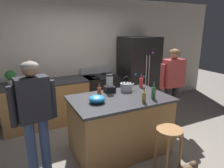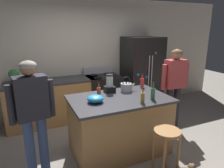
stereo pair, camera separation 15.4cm
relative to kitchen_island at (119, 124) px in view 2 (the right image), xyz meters
name	(u,v)px [view 2 (the right image)]	position (x,y,z in m)	size (l,w,h in m)	color
ground_plane	(119,149)	(0.00, 0.00, -0.47)	(14.00, 14.00, 0.00)	gray
back_wall	(84,57)	(0.00, 1.95, 0.88)	(8.00, 0.10, 2.70)	beige
kitchen_island	(119,124)	(0.00, 0.00, 0.00)	(1.59, 1.00, 0.95)	#B7844C
back_counter_run	(55,101)	(-0.80, 1.55, 0.00)	(2.00, 0.64, 0.95)	#B7844C
refrigerator	(142,74)	(1.36, 1.50, 0.43)	(0.90, 0.73, 1.82)	black
stove_range	(103,95)	(0.31, 1.52, 0.01)	(0.76, 0.65, 1.13)	black
person_by_island_left	(33,109)	(-1.31, -0.07, 0.52)	(0.60, 0.27, 1.64)	#384C7A
person_by_sink_right	(175,82)	(1.32, 0.25, 0.52)	(0.60, 0.25, 1.64)	#26262B
bar_stool	(167,141)	(0.31, -0.82, 0.07)	(0.36, 0.36, 0.70)	#9E6B3D
potted_plant	(14,76)	(-1.55, 1.55, 0.64)	(0.20, 0.20, 0.30)	silver
blender_appliance	(110,85)	(-0.03, 0.34, 0.60)	(0.17, 0.17, 0.31)	black
bottle_vinegar	(143,97)	(0.21, -0.35, 0.56)	(0.06, 0.06, 0.24)	olive
bottle_cooking_sauce	(99,91)	(-0.27, 0.21, 0.55)	(0.06, 0.06, 0.22)	#B24C26
bottle_olive_oil	(153,93)	(0.43, -0.28, 0.57)	(0.07, 0.07, 0.28)	#2D6638
bottle_soda	(142,83)	(0.64, 0.35, 0.56)	(0.07, 0.07, 0.26)	red
mixing_bowl	(95,99)	(-0.42, -0.04, 0.53)	(0.25, 0.25, 0.11)	#268CD8
tea_kettle	(126,87)	(0.26, 0.26, 0.55)	(0.28, 0.20, 0.27)	#B7BABF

